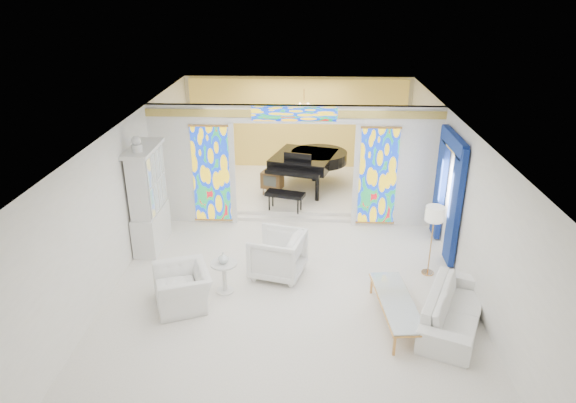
{
  "coord_description": "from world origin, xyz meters",
  "views": [
    {
      "loc": [
        0.33,
        -9.83,
        5.6
      ],
      "look_at": [
        -0.08,
        0.2,
        1.33
      ],
      "focal_mm": 32.0,
      "sensor_mm": 36.0,
      "label": 1
    }
  ],
  "objects_px": {
    "sofa": "(454,309)",
    "tv_console": "(272,180)",
    "grand_piano": "(310,160)",
    "china_cabinet": "(149,199)",
    "coffee_table": "(397,302)",
    "armchair_left": "(182,287)",
    "armchair_right": "(277,254)"
  },
  "relations": [
    {
      "from": "armchair_left",
      "to": "sofa",
      "type": "xyz_separation_m",
      "value": [
        4.93,
        -0.43,
        -0.04
      ]
    },
    {
      "from": "armchair_left",
      "to": "coffee_table",
      "type": "relative_size",
      "value": 0.56
    },
    {
      "from": "china_cabinet",
      "to": "tv_console",
      "type": "distance_m",
      "value": 3.85
    },
    {
      "from": "coffee_table",
      "to": "china_cabinet",
      "type": "bearing_deg",
      "value": 152.43
    },
    {
      "from": "armchair_right",
      "to": "tv_console",
      "type": "bearing_deg",
      "value": -159.75
    },
    {
      "from": "china_cabinet",
      "to": "armchair_right",
      "type": "relative_size",
      "value": 2.63
    },
    {
      "from": "china_cabinet",
      "to": "coffee_table",
      "type": "height_order",
      "value": "china_cabinet"
    },
    {
      "from": "sofa",
      "to": "tv_console",
      "type": "height_order",
      "value": "tv_console"
    },
    {
      "from": "sofa",
      "to": "grand_piano",
      "type": "relative_size",
      "value": 0.7
    },
    {
      "from": "tv_console",
      "to": "grand_piano",
      "type": "bearing_deg",
      "value": 46.55
    },
    {
      "from": "china_cabinet",
      "to": "armchair_left",
      "type": "xyz_separation_m",
      "value": [
        1.24,
        -2.32,
        -0.81
      ]
    },
    {
      "from": "grand_piano",
      "to": "tv_console",
      "type": "relative_size",
      "value": 4.86
    },
    {
      "from": "china_cabinet",
      "to": "tv_console",
      "type": "xyz_separation_m",
      "value": [
        2.57,
        2.81,
        -0.56
      ]
    },
    {
      "from": "china_cabinet",
      "to": "coffee_table",
      "type": "distance_m",
      "value": 5.87
    },
    {
      "from": "armchair_left",
      "to": "sofa",
      "type": "distance_m",
      "value": 4.95
    },
    {
      "from": "armchair_right",
      "to": "china_cabinet",
      "type": "bearing_deg",
      "value": -96.87
    },
    {
      "from": "armchair_right",
      "to": "grand_piano",
      "type": "relative_size",
      "value": 0.32
    },
    {
      "from": "coffee_table",
      "to": "sofa",
      "type": "bearing_deg",
      "value": -3.36
    },
    {
      "from": "coffee_table",
      "to": "grand_piano",
      "type": "relative_size",
      "value": 0.63
    },
    {
      "from": "china_cabinet",
      "to": "sofa",
      "type": "distance_m",
      "value": 6.81
    },
    {
      "from": "armchair_right",
      "to": "coffee_table",
      "type": "height_order",
      "value": "armchair_right"
    },
    {
      "from": "grand_piano",
      "to": "tv_console",
      "type": "height_order",
      "value": "grand_piano"
    },
    {
      "from": "armchair_left",
      "to": "tv_console",
      "type": "xyz_separation_m",
      "value": [
        1.33,
        5.13,
        0.24
      ]
    },
    {
      "from": "china_cabinet",
      "to": "sofa",
      "type": "xyz_separation_m",
      "value": [
        6.17,
        -2.75,
        -0.84
      ]
    },
    {
      "from": "coffee_table",
      "to": "grand_piano",
      "type": "xyz_separation_m",
      "value": [
        -1.55,
        6.08,
        0.61
      ]
    },
    {
      "from": "sofa",
      "to": "coffee_table",
      "type": "xyz_separation_m",
      "value": [
        -1.01,
        0.06,
        0.07
      ]
    },
    {
      "from": "armchair_left",
      "to": "tv_console",
      "type": "relative_size",
      "value": 1.7
    },
    {
      "from": "china_cabinet",
      "to": "sofa",
      "type": "bearing_deg",
      "value": -24.06
    },
    {
      "from": "armchair_left",
      "to": "armchair_right",
      "type": "height_order",
      "value": "armchair_right"
    },
    {
      "from": "sofa",
      "to": "grand_piano",
      "type": "bearing_deg",
      "value": 45.99
    },
    {
      "from": "armchair_left",
      "to": "sofa",
      "type": "bearing_deg",
      "value": 63.58
    },
    {
      "from": "tv_console",
      "to": "coffee_table",
      "type": "bearing_deg",
      "value": -47.27
    }
  ]
}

